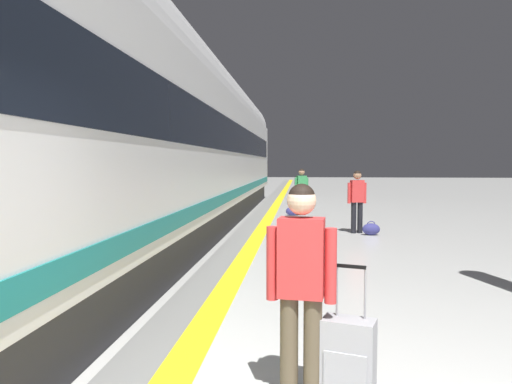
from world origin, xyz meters
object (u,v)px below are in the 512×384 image
at_px(traveller_foreground, 301,278).
at_px(passenger_near, 302,188).
at_px(high_speed_train, 144,129).
at_px(rolling_suitcase_foreground, 348,360).
at_px(duffel_bag_mid, 371,229).
at_px(duffel_bag_near, 292,211).
at_px(passenger_mid, 357,197).

bearing_deg(traveller_foreground, passenger_near, 89.93).
distance_m(high_speed_train, rolling_suitcase_foreground, 7.44).
bearing_deg(duffel_bag_mid, rolling_suitcase_foreground, -99.16).
bearing_deg(duffel_bag_near, duffel_bag_mid, -64.82).
relative_size(duffel_bag_near, duffel_bag_mid, 1.00).
bearing_deg(passenger_mid, duffel_bag_mid, -46.28).
xyz_separation_m(rolling_suitcase_foreground, passenger_mid, (1.09, 9.09, 0.58)).
distance_m(rolling_suitcase_foreground, duffel_bag_mid, 8.87).
xyz_separation_m(rolling_suitcase_foreground, duffel_bag_mid, (1.41, 8.76, -0.21)).
height_order(high_speed_train, duffel_bag_mid, high_speed_train).
xyz_separation_m(rolling_suitcase_foreground, passenger_near, (-0.33, 13.32, 0.58)).
distance_m(traveller_foreground, passenger_near, 13.30).
height_order(duffel_bag_near, passenger_mid, passenger_mid).
relative_size(rolling_suitcase_foreground, passenger_mid, 0.66).
bearing_deg(rolling_suitcase_foreground, high_speed_train, 120.02).
bearing_deg(passenger_mid, duffel_bag_near, 113.27).
distance_m(high_speed_train, duffel_bag_mid, 6.08).
xyz_separation_m(rolling_suitcase_foreground, duffel_bag_near, (-0.65, 13.15, -0.21)).
relative_size(passenger_near, duffel_bag_near, 3.69).
bearing_deg(traveller_foreground, passenger_mid, 80.98).
bearing_deg(rolling_suitcase_foreground, duffel_bag_near, 92.84).
bearing_deg(rolling_suitcase_foreground, passenger_near, 91.43).
relative_size(rolling_suitcase_foreground, duffel_bag_near, 2.41).
relative_size(passenger_near, passenger_mid, 1.00).
height_order(traveller_foreground, duffel_bag_mid, traveller_foreground).
bearing_deg(passenger_near, duffel_bag_mid, -69.07).
distance_m(traveller_foreground, rolling_suitcase_foreground, 0.69).
bearing_deg(duffel_bag_mid, traveller_foreground, -101.39).
height_order(rolling_suitcase_foreground, passenger_mid, passenger_mid).
height_order(rolling_suitcase_foreground, duffel_bag_near, rolling_suitcase_foreground).
bearing_deg(passenger_near, passenger_mid, -71.38).
height_order(high_speed_train, passenger_near, high_speed_train).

